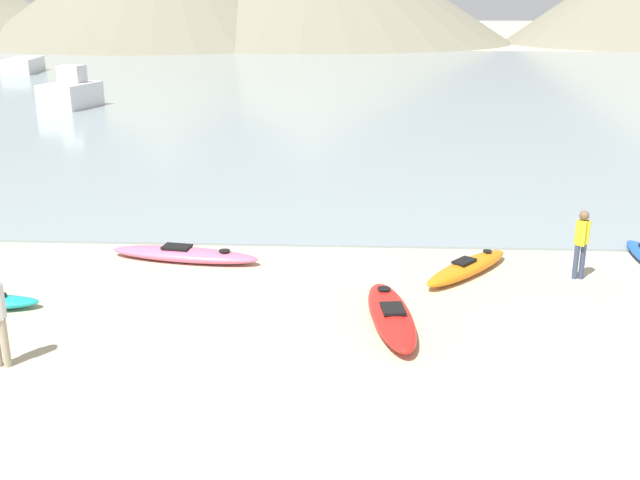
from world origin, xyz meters
TOP-DOWN VIEW (x-y plane):
  - bay_water at (0.00, 45.10)m, footprint 160.00×70.00m
  - kayak_on_sand_0 at (4.21, 8.38)m, footprint 2.33×2.62m
  - kayak_on_sand_1 at (-2.12, 8.99)m, footprint 3.58×1.30m
  - kayak_on_sand_3 at (2.44, 5.69)m, footprint 1.11×3.16m
  - person_near_waterline at (6.54, 8.25)m, footprint 0.31×0.27m
  - moored_boat_2 at (-13.67, 33.20)m, footprint 2.89×3.52m
  - moored_boat_3 at (-24.77, 52.70)m, footprint 2.84×5.18m

SIDE VIEW (x-z plane):
  - bay_water at x=0.00m, z-range 0.00..0.06m
  - kayak_on_sand_1 at x=-2.12m, z-range -0.02..0.33m
  - kayak_on_sand_0 at x=4.21m, z-range -0.02..0.36m
  - kayak_on_sand_3 at x=2.44m, z-range -0.02..0.39m
  - moored_boat_3 at x=-24.77m, z-range 0.06..1.20m
  - moored_boat_2 at x=-13.67m, z-range -0.27..1.94m
  - person_near_waterline at x=6.54m, z-range 0.11..1.62m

